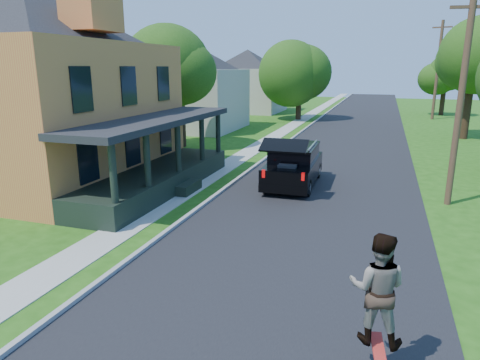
% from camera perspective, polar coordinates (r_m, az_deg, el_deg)
% --- Properties ---
extents(ground, '(140.00, 140.00, 0.00)m').
position_cam_1_polar(ground, '(11.35, 5.19, -12.29)').
color(ground, '#235010').
rests_on(ground, ground).
extents(street, '(8.00, 120.00, 0.02)m').
position_cam_1_polar(street, '(30.39, 14.04, 4.57)').
color(street, black).
rests_on(street, ground).
extents(curb, '(0.15, 120.00, 0.12)m').
position_cam_1_polar(curb, '(30.95, 6.54, 5.10)').
color(curb, '#969691').
rests_on(curb, ground).
extents(sidewalk, '(1.30, 120.00, 0.03)m').
position_cam_1_polar(sidewalk, '(31.30, 3.75, 5.27)').
color(sidewalk, '#9E9D95').
rests_on(sidewalk, ground).
extents(front_walk, '(6.50, 1.20, 0.03)m').
position_cam_1_polar(front_walk, '(20.40, -17.41, -0.55)').
color(front_walk, '#9E9D95').
rests_on(front_walk, ground).
extents(main_house, '(15.56, 15.56, 10.10)m').
position_cam_1_polar(main_house, '(21.86, -25.67, 12.76)').
color(main_house, '#D88C3F').
rests_on(main_house, ground).
extents(neighbor_house_mid, '(12.78, 12.78, 8.30)m').
position_cam_1_polar(neighbor_house_mid, '(37.36, -6.60, 13.20)').
color(neighbor_house_mid, '#B8B0A3').
rests_on(neighbor_house_mid, ground).
extents(neighbor_house_far, '(12.78, 12.78, 8.30)m').
position_cam_1_polar(neighbor_house_far, '(52.30, 1.01, 13.72)').
color(neighbor_house_far, '#B8B0A3').
rests_on(neighbor_house_far, ground).
extents(black_suv, '(2.09, 5.21, 2.41)m').
position_cam_1_polar(black_suv, '(19.28, 7.16, 1.98)').
color(black_suv, black).
rests_on(black_suv, ground).
extents(skateboarder, '(1.00, 0.80, 1.98)m').
position_cam_1_polar(skateboarder, '(7.75, 17.85, -13.60)').
color(skateboarder, black).
rests_on(skateboarder, ground).
extents(skateboard, '(0.39, 0.69, 0.55)m').
position_cam_1_polar(skateboard, '(8.17, 18.11, -21.54)').
color(skateboard, '#B4170F').
rests_on(skateboard, ground).
extents(tree_left_mid, '(6.58, 6.39, 8.50)m').
position_cam_1_polar(tree_left_mid, '(28.80, -8.13, 14.99)').
color(tree_left_mid, black).
rests_on(tree_left_mid, ground).
extents(tree_left_far, '(6.59, 6.60, 8.78)m').
position_cam_1_polar(tree_left_far, '(44.13, 7.97, 15.07)').
color(tree_left_far, black).
rests_on(tree_left_far, ground).
extents(tree_right_mid, '(5.65, 5.49, 8.69)m').
position_cam_1_polar(tree_right_mid, '(35.84, 28.67, 14.00)').
color(tree_right_mid, black).
rests_on(tree_right_mid, ground).
extents(tree_right_far, '(5.24, 5.48, 6.57)m').
position_cam_1_polar(tree_right_far, '(53.02, 25.69, 12.44)').
color(tree_right_far, black).
rests_on(tree_right_far, ground).
extents(utility_pole_near, '(1.48, 0.36, 7.74)m').
position_cam_1_polar(utility_pole_near, '(17.83, 27.34, 9.46)').
color(utility_pole_near, '#422F1E').
rests_on(utility_pole_near, ground).
extents(utility_pole_far, '(1.79, 0.60, 9.64)m').
position_cam_1_polar(utility_pole_far, '(48.34, 24.86, 13.25)').
color(utility_pole_far, '#422F1E').
rests_on(utility_pole_far, ground).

